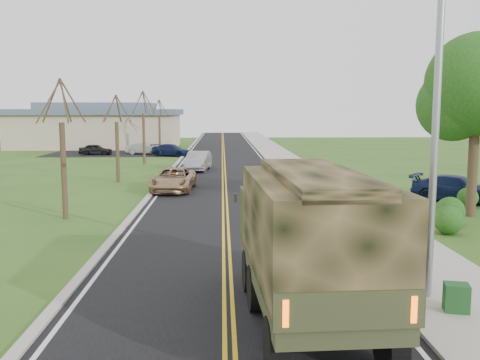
{
  "coord_description": "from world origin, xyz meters",
  "views": [
    {
      "loc": [
        -0.14,
        -13.23,
        4.72
      ],
      "look_at": [
        0.61,
        9.07,
        1.8
      ],
      "focal_mm": 40.0,
      "sensor_mm": 36.0,
      "label": 1
    }
  ],
  "objects_px": {
    "military_truck": "(308,235)",
    "sedan_silver": "(198,161)",
    "utility_box_near": "(405,270)",
    "utility_box_far": "(456,298)",
    "suv_champagne": "(173,179)",
    "pickup_navy": "(458,189)"
  },
  "relations": [
    {
      "from": "sedan_silver",
      "to": "utility_box_far",
      "type": "bearing_deg",
      "value": -69.36
    },
    {
      "from": "military_truck",
      "to": "suv_champagne",
      "type": "bearing_deg",
      "value": 100.66
    },
    {
      "from": "pickup_navy",
      "to": "utility_box_near",
      "type": "distance_m",
      "value": 15.3
    },
    {
      "from": "sedan_silver",
      "to": "suv_champagne",
      "type": "bearing_deg",
      "value": -88.12
    },
    {
      "from": "suv_champagne",
      "to": "pickup_navy",
      "type": "distance_m",
      "value": 15.66
    },
    {
      "from": "utility_box_near",
      "to": "sedan_silver",
      "type": "bearing_deg",
      "value": 105.48
    },
    {
      "from": "sedan_silver",
      "to": "utility_box_far",
      "type": "distance_m",
      "value": 31.05
    },
    {
      "from": "suv_champagne",
      "to": "sedan_silver",
      "type": "bearing_deg",
      "value": 88.08
    },
    {
      "from": "suv_champagne",
      "to": "utility_box_far",
      "type": "xyz_separation_m",
      "value": [
        8.26,
        -19.51,
        -0.26
      ]
    },
    {
      "from": "pickup_navy",
      "to": "utility_box_near",
      "type": "height_order",
      "value": "pickup_navy"
    },
    {
      "from": "suv_champagne",
      "to": "pickup_navy",
      "type": "height_order",
      "value": "suv_champagne"
    },
    {
      "from": "military_truck",
      "to": "pickup_navy",
      "type": "distance_m",
      "value": 18.75
    },
    {
      "from": "sedan_silver",
      "to": "utility_box_near",
      "type": "xyz_separation_m",
      "value": [
        6.75,
        -28.3,
        -0.25
      ]
    },
    {
      "from": "pickup_navy",
      "to": "utility_box_far",
      "type": "relative_size",
      "value": 7.17
    },
    {
      "from": "suv_champagne",
      "to": "utility_box_near",
      "type": "distance_m",
      "value": 19.24
    },
    {
      "from": "military_truck",
      "to": "suv_champagne",
      "type": "height_order",
      "value": "military_truck"
    },
    {
      "from": "military_truck",
      "to": "utility_box_near",
      "type": "distance_m",
      "value": 3.98
    },
    {
      "from": "military_truck",
      "to": "suv_champagne",
      "type": "xyz_separation_m",
      "value": [
        -4.73,
        19.8,
        -1.32
      ]
    },
    {
      "from": "sedan_silver",
      "to": "pickup_navy",
      "type": "relative_size",
      "value": 0.97
    },
    {
      "from": "military_truck",
      "to": "sedan_silver",
      "type": "distance_m",
      "value": 30.73
    },
    {
      "from": "military_truck",
      "to": "utility_box_far",
      "type": "xyz_separation_m",
      "value": [
        3.53,
        0.29,
        -1.58
      ]
    },
    {
      "from": "utility_box_near",
      "to": "utility_box_far",
      "type": "relative_size",
      "value": 1.23
    }
  ]
}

